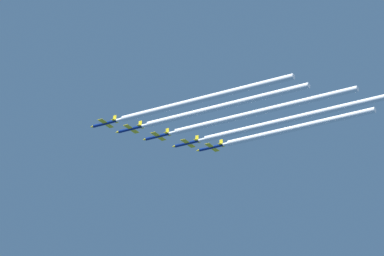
{
  "coord_description": "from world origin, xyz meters",
  "views": [
    {
      "loc": [
        -336.49,
        -202.62,
        2.28
      ],
      "look_at": [
        0.16,
        -13.09,
        183.27
      ],
      "focal_mm": 119.03,
      "sensor_mm": 36.0,
      "label": 1
    }
  ],
  "objects_px": {
    "jet_second_echelon": "(129,129)",
    "jet_fourth_echelon": "(186,144)",
    "jet_third_echelon": "(157,137)",
    "jet_fifth_echelon": "(210,148)",
    "jet_lead": "(104,124)"
  },
  "relations": [
    {
      "from": "jet_second_echelon",
      "to": "jet_fifth_echelon",
      "type": "distance_m",
      "value": 29.07
    },
    {
      "from": "jet_fifth_echelon",
      "to": "jet_fourth_echelon",
      "type": "bearing_deg",
      "value": 137.3
    },
    {
      "from": "jet_third_echelon",
      "to": "jet_fourth_echelon",
      "type": "bearing_deg",
      "value": -44.33
    },
    {
      "from": "jet_lead",
      "to": "jet_third_echelon",
      "type": "distance_m",
      "value": 18.79
    },
    {
      "from": "jet_fourth_echelon",
      "to": "jet_third_echelon",
      "type": "bearing_deg",
      "value": 135.67
    },
    {
      "from": "jet_third_echelon",
      "to": "jet_fifth_echelon",
      "type": "xyz_separation_m",
      "value": [
        13.92,
        -13.25,
        -1.6
      ]
    },
    {
      "from": "jet_fifth_echelon",
      "to": "jet_lead",
      "type": "bearing_deg",
      "value": 137.89
    },
    {
      "from": "jet_second_echelon",
      "to": "jet_fifth_echelon",
      "type": "bearing_deg",
      "value": -42.31
    },
    {
      "from": "jet_second_echelon",
      "to": "jet_third_echelon",
      "type": "xyz_separation_m",
      "value": [
        7.48,
        -6.23,
        -1.16
      ]
    },
    {
      "from": "jet_second_echelon",
      "to": "jet_third_echelon",
      "type": "relative_size",
      "value": 1.0
    },
    {
      "from": "jet_third_echelon",
      "to": "jet_fourth_echelon",
      "type": "xyz_separation_m",
      "value": [
        7.5,
        -7.32,
        -1.29
      ]
    },
    {
      "from": "jet_fourth_echelon",
      "to": "jet_lead",
      "type": "bearing_deg",
      "value": 138.07
    },
    {
      "from": "jet_second_echelon",
      "to": "jet_fourth_echelon",
      "type": "height_order",
      "value": "jet_second_echelon"
    },
    {
      "from": "jet_second_echelon",
      "to": "jet_third_echelon",
      "type": "height_order",
      "value": "jet_second_echelon"
    },
    {
      "from": "jet_third_echelon",
      "to": "jet_fifth_echelon",
      "type": "height_order",
      "value": "jet_third_echelon"
    }
  ]
}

